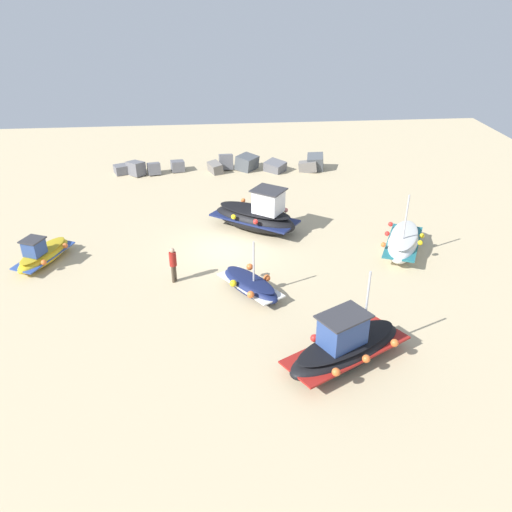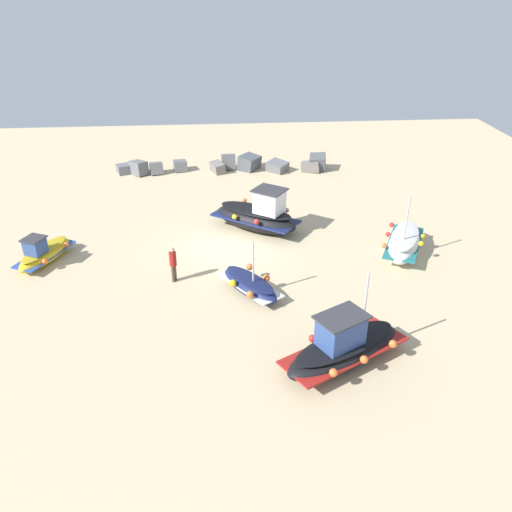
% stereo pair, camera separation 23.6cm
% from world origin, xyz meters
% --- Properties ---
extents(ground_plane, '(48.48, 48.48, 0.00)m').
position_xyz_m(ground_plane, '(0.00, 0.00, 0.00)').
color(ground_plane, '#C6B289').
extents(fishing_boat_0, '(4.95, 4.28, 2.46)m').
position_xyz_m(fishing_boat_0, '(1.63, 1.94, 0.81)').
color(fishing_boat_0, black).
rests_on(fishing_boat_0, ground_plane).
extents(fishing_boat_1, '(3.06, 4.24, 3.26)m').
position_xyz_m(fishing_boat_1, '(8.51, -1.26, 0.57)').
color(fishing_boat_1, white).
rests_on(fishing_boat_1, ground_plane).
extents(fishing_boat_2, '(2.40, 3.56, 1.48)m').
position_xyz_m(fishing_boat_2, '(-8.72, -0.75, 0.47)').
color(fishing_boat_2, gold).
rests_on(fishing_boat_2, ground_plane).
extents(fishing_boat_3, '(5.08, 3.87, 3.45)m').
position_xyz_m(fishing_boat_3, '(3.75, -9.01, 0.65)').
color(fishing_boat_3, black).
rests_on(fishing_boat_3, ground_plane).
extents(fishing_boat_4, '(2.86, 3.41, 2.57)m').
position_xyz_m(fishing_boat_4, '(0.79, -4.23, 0.39)').
color(fishing_boat_4, navy).
rests_on(fishing_boat_4, ground_plane).
extents(person_walking, '(0.32, 0.32, 1.67)m').
position_xyz_m(person_walking, '(-2.49, -3.01, 0.96)').
color(person_walking, brown).
rests_on(person_walking, ground_plane).
extents(breakwater_rocks, '(14.63, 2.34, 1.27)m').
position_xyz_m(breakwater_rocks, '(0.60, 11.38, 0.42)').
color(breakwater_rocks, slate).
rests_on(breakwater_rocks, ground_plane).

